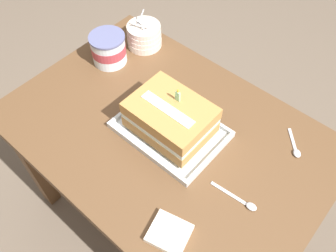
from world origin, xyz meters
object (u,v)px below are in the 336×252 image
Objects in this scene: serving_spoon_near_tray at (296,150)px; napkin_pile at (169,233)px; serving_spoon_by_bowls at (245,203)px; foil_tray at (170,130)px; birthday_cake at (170,117)px; ice_cream_tub at (109,49)px; bowl_stack at (144,35)px.

napkin_pile is at bearing -105.02° from serving_spoon_near_tray.
serving_spoon_near_tray is 0.64× the size of serving_spoon_by_bowls.
serving_spoon_near_tray is at bearing 30.31° from foil_tray.
foil_tray reaches higher than serving_spoon_near_tray.
serving_spoon_near_tray is at bearing 74.98° from napkin_pile.
birthday_cake is 0.35m from serving_spoon_by_bowls.
serving_spoon_by_bowls is 1.18× the size of napkin_pile.
serving_spoon_by_bowls is at bearing -94.80° from serving_spoon_near_tray.
serving_spoon_near_tray is 0.27m from serving_spoon_by_bowls.
foil_tray is at bearing 170.91° from serving_spoon_by_bowls.
foil_tray is 2.55× the size of ice_cream_tub.
ice_cream_tub reaches higher than serving_spoon_by_bowls.
birthday_cake is 0.37m from napkin_pile.
birthday_cake reaches higher than serving_spoon_near_tray.
bowl_stack is at bearing 138.28° from napkin_pile.
foil_tray is 0.43m from ice_cream_tub.
ice_cream_tub is (-0.42, 0.11, 0.05)m from foil_tray.
serving_spoon_by_bowls is (-0.02, -0.27, -0.00)m from serving_spoon_near_tray.
napkin_pile is (0.65, -0.38, -0.05)m from ice_cream_tub.
birthday_cake is (0.00, -0.00, 0.07)m from foil_tray.
bowl_stack is 1.07× the size of ice_cream_tub.
serving_spoon_by_bowls is at bearing 63.75° from napkin_pile.
serving_spoon_by_bowls is (0.72, -0.33, -0.04)m from bowl_stack.
foil_tray is at bearing -35.68° from bowl_stack.
birthday_cake reaches higher than serving_spoon_by_bowls.
ice_cream_tub is 0.79m from serving_spoon_near_tray.
serving_spoon_by_bowls is 0.24m from napkin_pile.
foil_tray is 3.57× the size of serving_spoon_near_tray.
foil_tray is at bearing 130.44° from napkin_pile.
birthday_cake is 1.75× the size of bowl_stack.
serving_spoon_near_tray is (0.74, -0.06, -0.04)m from bowl_stack.
bowl_stack is 0.79m from serving_spoon_by_bowls.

